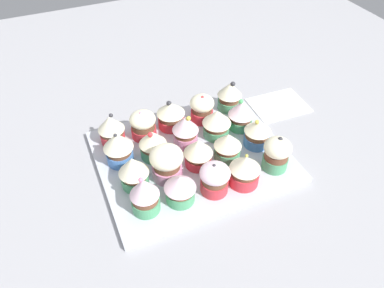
{
  "coord_description": "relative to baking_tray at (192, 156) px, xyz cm",
  "views": [
    {
      "loc": [
        -22.19,
        -50.83,
        56.84
      ],
      "look_at": [
        0.0,
        0.0,
        4.2
      ],
      "focal_mm": 34.07,
      "sensor_mm": 36.0,
      "label": 1
    }
  ],
  "objects": [
    {
      "name": "cupcake_1",
      "position": [
        -6.91,
        -10.28,
        3.9
      ],
      "size": [
        6.03,
        6.03,
        6.3
      ],
      "color": "#4C9E6B",
      "rests_on": "baking_tray"
    },
    {
      "name": "cupcake_15",
      "position": [
        -14.42,
        10.91,
        4.17
      ],
      "size": [
        5.78,
        5.78,
        7.16
      ],
      "color": "#D1333D",
      "rests_on": "baking_tray"
    },
    {
      "name": "cupcake_13",
      "position": [
        7.5,
        3.52,
        4.21
      ],
      "size": [
        6.4,
        6.4,
        6.87
      ],
      "color": "#4C9E6B",
      "rests_on": "baking_tray"
    },
    {
      "name": "cupcake_2",
      "position": [
        -0.17,
        -10.77,
        4.0
      ],
      "size": [
        5.89,
        5.89,
        6.72
      ],
      "color": "#D1333D",
      "rests_on": "baking_tray"
    },
    {
      "name": "cupcake_10",
      "position": [
        -14.61,
        4.11,
        4.7
      ],
      "size": [
        6.17,
        6.17,
        7.99
      ],
      "color": "#477AC6",
      "rests_on": "baking_tray"
    },
    {
      "name": "baking_tray",
      "position": [
        0.0,
        0.0,
        0.0
      ],
      "size": [
        39.35,
        32.28,
        1.2
      ],
      "color": "silver",
      "rests_on": "ground_plane"
    },
    {
      "name": "cupcake_19",
      "position": [
        14.82,
        11.26,
        4.43
      ],
      "size": [
        5.9,
        5.9,
        7.7
      ],
      "color": "#4C9E6B",
      "rests_on": "baking_tray"
    },
    {
      "name": "cupcake_11",
      "position": [
        -7.67,
        2.84,
        4.13
      ],
      "size": [
        5.82,
        5.82,
        7.22
      ],
      "color": "#4C9E6B",
      "rests_on": "baking_tray"
    },
    {
      "name": "cupcake_4",
      "position": [
        14.16,
        -10.18,
        4.48
      ],
      "size": [
        5.61,
        5.61,
        7.77
      ],
      "color": "#4C9E6B",
      "rests_on": "baking_tray"
    },
    {
      "name": "cupcake_0",
      "position": [
        -13.55,
        -9.79,
        4.74
      ],
      "size": [
        5.43,
        5.43,
        8.42
      ],
      "color": "#4C9E6B",
      "rests_on": "baking_tray"
    },
    {
      "name": "napkin",
      "position": [
        27.71,
        8.3,
        -0.3
      ],
      "size": [
        14.22,
        11.12,
        0.6
      ],
      "primitive_type": "cube",
      "rotation": [
        0.0,
        0.0,
        -0.04
      ],
      "color": "white",
      "rests_on": "ground_plane"
    },
    {
      "name": "cupcake_9",
      "position": [
        14.25,
        -2.71,
        4.07
      ],
      "size": [
        5.85,
        5.85,
        7.06
      ],
      "color": "#477AC6",
      "rests_on": "baking_tray"
    },
    {
      "name": "cupcake_17",
      "position": [
        -0.66,
        10.54,
        4.04
      ],
      "size": [
        6.48,
        6.48,
        7.02
      ],
      "color": "#D1333D",
      "rests_on": "baking_tray"
    },
    {
      "name": "cupcake_14",
      "position": [
        13.79,
        3.77,
        4.58
      ],
      "size": [
        5.92,
        5.92,
        7.84
      ],
      "color": "#4C9E6B",
      "rests_on": "baking_tray"
    },
    {
      "name": "cupcake_12",
      "position": [
        0.02,
        3.54,
        4.62
      ],
      "size": [
        5.7,
        5.7,
        7.98
      ],
      "color": "pink",
      "rests_on": "baking_tray"
    },
    {
      "name": "cupcake_3",
      "position": [
        6.22,
        -11.29,
        4.17
      ],
      "size": [
        6.1,
        6.1,
        7.27
      ],
      "color": "#D1333D",
      "rests_on": "baking_tray"
    },
    {
      "name": "cupcake_7",
      "position": [
        0.19,
        -3.17,
        4.12
      ],
      "size": [
        6.02,
        6.02,
        6.72
      ],
      "color": "#D1333D",
      "rests_on": "baking_tray"
    },
    {
      "name": "ground_plane",
      "position": [
        0.0,
        0.0,
        -2.1
      ],
      "size": [
        180.0,
        180.0,
        3.0
      ],
      "primitive_type": "cube",
      "color": "#9E9EA3"
    },
    {
      "name": "cupcake_6",
      "position": [
        -7.04,
        -3.73,
        4.59
      ],
      "size": [
        6.67,
        6.67,
        7.62
      ],
      "color": "pink",
      "rests_on": "baking_tray"
    },
    {
      "name": "cupcake_16",
      "position": [
        -7.53,
        9.84,
        3.91
      ],
      "size": [
        5.78,
        5.78,
        6.71
      ],
      "color": "#D1333D",
      "rests_on": "baking_tray"
    },
    {
      "name": "cupcake_8",
      "position": [
        6.44,
        -3.77,
        3.96
      ],
      "size": [
        5.81,
        5.81,
        6.51
      ],
      "color": "#4C9E6B",
      "rests_on": "baking_tray"
    },
    {
      "name": "cupcake_5",
      "position": [
        -13.66,
        -3.27,
        4.45
      ],
      "size": [
        5.93,
        5.93,
        7.31
      ],
      "color": "#4C9E6B",
      "rests_on": "baking_tray"
    },
    {
      "name": "cupcake_18",
      "position": [
        6.8,
        9.78,
        4.1
      ],
      "size": [
        5.62,
        5.62,
        7.01
      ],
      "color": "#D1333D",
      "rests_on": "baking_tray"
    }
  ]
}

